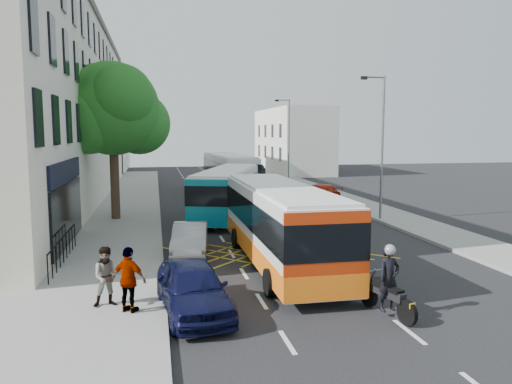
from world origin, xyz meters
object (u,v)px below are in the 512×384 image
distant_car_grey (222,173)px  pedestrian_near (107,276)px  red_hatchback (321,193)px  lamp_near (381,140)px  distant_car_dark (255,170)px  parked_car_blue (193,288)px  motorbike (388,282)px  bus_mid (227,192)px  distant_car_silver (252,174)px  lamp_far (288,137)px  bus_near (280,223)px  parked_car_silver (190,240)px  pedestrian_far (129,280)px  bus_far (229,172)px  street_tree (112,110)px

distant_car_grey → pedestrian_near: bearing=-99.1°
red_hatchback → lamp_near: bearing=95.9°
distant_car_grey → distant_car_dark: distant_car_dark is taller
parked_car_blue → red_hatchback: bearing=55.9°
motorbike → bus_mid: bearing=82.7°
distant_car_silver → lamp_far: bearing=110.6°
bus_near → distant_car_grey: (2.52, 35.79, -1.01)m
motorbike → pedestrian_near: 7.83m
parked_car_silver → pedestrian_far: 7.01m
red_hatchback → pedestrian_near: (-13.12, -19.96, 0.33)m
bus_mid → pedestrian_far: bearing=-88.8°
parked_car_blue → distant_car_grey: (6.16, 40.36, -0.13)m
motorbike → distant_car_silver: (3.99, 40.34, -0.36)m
bus_near → motorbike: bus_near is taller
parked_car_blue → pedestrian_far: size_ratio=2.36×
bus_far → distant_car_dark: 17.03m
lamp_near → bus_mid: lamp_near is taller
street_tree → motorbike: 19.56m
parked_car_silver → distant_car_silver: parked_car_silver is taller
red_hatchback → distant_car_dark: bearing=-88.8°
street_tree → lamp_far: 22.57m
lamp_near → parked_car_blue: (-11.47, -12.58, -3.89)m
pedestrian_near → pedestrian_far: (0.62, -0.61, 0.05)m
bus_near → lamp_far: bearing=74.5°
lamp_far → motorbike: bearing=-100.4°
lamp_far → parked_car_blue: lamp_far is taller
street_tree → pedestrian_far: size_ratio=4.86×
lamp_far → pedestrian_near: bearing=-113.4°
lamp_far → bus_near: bearing=-105.6°
lamp_far → distant_car_dark: (-0.79, 11.74, -3.97)m
lamp_near → distant_car_dark: (-0.79, 31.74, -3.97)m
parked_car_blue → distant_car_dark: parked_car_blue is taller
lamp_near → distant_car_grey: (-5.31, 27.78, -4.02)m
motorbike → distant_car_silver: motorbike is taller
bus_mid → street_tree: bearing=-161.1°
distant_car_silver → bus_near: bearing=82.4°
parked_car_blue → distant_car_silver: 40.17m
distant_car_dark → bus_near: bearing=75.4°
parked_car_silver → distant_car_grey: 34.12m
parked_car_blue → distant_car_dark: (10.68, 44.32, -0.09)m
bus_mid → pedestrian_far: 16.28m
lamp_near → red_hatchback: size_ratio=1.71×
street_tree → parked_car_blue: 16.83m
lamp_far → distant_car_dark: bearing=93.9°
distant_car_silver → pedestrian_near: size_ratio=2.00×
bus_far → red_hatchback: 9.51m
parked_car_blue → distant_car_grey: bearing=74.8°
distant_car_grey → motorbike: bearing=-88.2°
pedestrian_near → distant_car_silver: bearing=64.7°
lamp_far → parked_car_silver: size_ratio=2.02×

